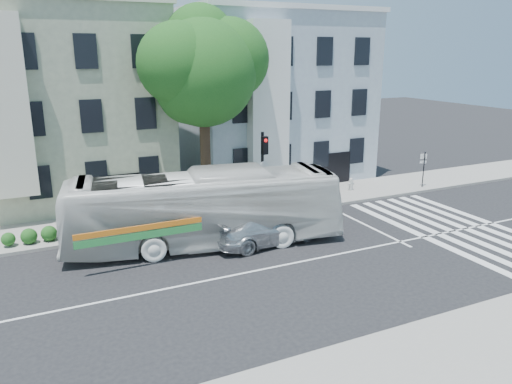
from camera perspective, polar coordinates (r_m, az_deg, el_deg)
ground at (r=20.90m, az=2.46°, el=-8.51°), size 120.00×120.00×0.00m
sidewalk_far at (r=27.73m, az=-5.27°, el=-2.19°), size 80.00×4.00×0.15m
sidewalk_near at (r=15.19m, az=17.52°, el=-19.15°), size 80.00×4.00×0.15m
building_left at (r=32.03m, az=-22.05°, el=9.10°), size 12.00×10.00×11.00m
building_right at (r=35.73m, az=1.26°, el=10.80°), size 12.00×10.00×11.00m
street_tree at (r=27.11m, az=-6.13°, el=14.08°), size 7.30×5.90×11.10m
bus at (r=22.67m, az=-5.93°, el=-1.91°), size 5.03×12.80×3.48m
sedan at (r=23.08m, az=1.12°, el=-4.05°), size 2.64×5.47×1.53m
hedge at (r=25.16m, az=-16.79°, el=-3.69°), size 8.14×4.14×0.70m
traffic_signal at (r=25.99m, az=0.84°, el=3.29°), size 0.48×0.54×4.61m
fire_hydrant at (r=31.95m, az=10.80°, el=0.93°), size 0.45×0.26×0.81m
far_sign_pole at (r=33.66m, az=18.60°, el=3.01°), size 0.40×0.23×2.32m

